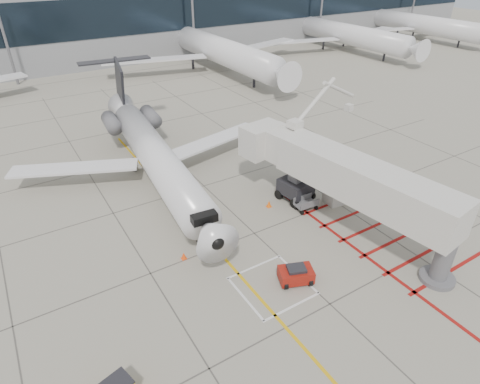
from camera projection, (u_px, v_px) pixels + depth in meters
ground_plane at (288, 265)px, 26.36m from camera, size 260.00×260.00×0.00m
regional_jet at (162, 150)px, 31.92m from camera, size 27.09×32.80×8.03m
jet_bridge at (361, 188)px, 27.43m from camera, size 11.27×19.69×7.47m
pushback_tug at (296, 274)px, 24.75m from camera, size 2.42×1.97×1.22m
baggage_cart at (306, 204)px, 31.60m from camera, size 1.81×1.20×1.11m
ground_power_unit at (340, 191)px, 32.49m from camera, size 2.54×1.64×1.91m
cone_nose at (184, 256)px, 26.75m from camera, size 0.37×0.37×0.51m
cone_side at (269, 204)px, 32.11m from camera, size 0.40×0.40×0.56m
terminal_building at (110, 12)px, 77.91m from camera, size 180.00×28.00×14.00m
terminal_glass_band at (134, 16)px, 67.21m from camera, size 180.00×0.10×6.00m
bg_aircraft_c at (213, 31)px, 65.34m from camera, size 36.62×40.68×12.21m
bg_aircraft_d at (343, 20)px, 78.62m from camera, size 33.89×37.65×11.30m
bg_aircraft_e at (417, 11)px, 88.61m from camera, size 34.23×38.04×11.41m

